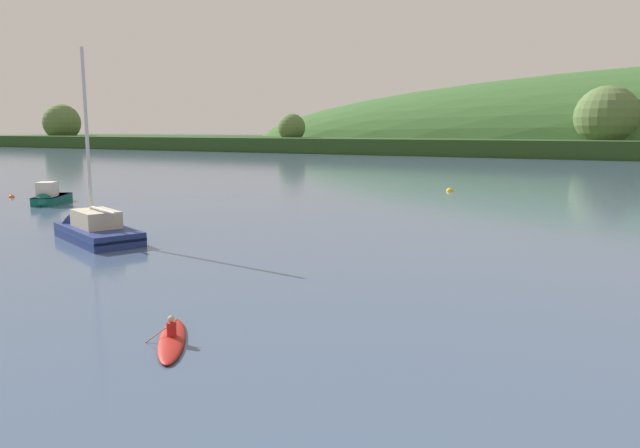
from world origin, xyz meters
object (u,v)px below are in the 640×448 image
(mooring_buoy_foreground, at_px, (450,191))
(sailboat_near_mooring, at_px, (92,233))
(mooring_buoy_midchannel, at_px, (12,197))
(canoe_with_paddler, at_px, (172,340))
(fishing_boat_moored, at_px, (50,199))

(mooring_buoy_foreground, bearing_deg, sailboat_near_mooring, -108.74)
(mooring_buoy_foreground, bearing_deg, mooring_buoy_midchannel, -146.30)
(canoe_with_paddler, distance_m, mooring_buoy_midchannel, 49.79)
(fishing_boat_moored, xyz_separation_m, mooring_buoy_foreground, (30.63, 28.11, -0.49))
(sailboat_near_mooring, bearing_deg, mooring_buoy_foreground, -84.30)
(sailboat_near_mooring, height_order, canoe_with_paddler, sailboat_near_mooring)
(canoe_with_paddler, distance_m, mooring_buoy_foreground, 52.00)
(sailboat_near_mooring, relative_size, mooring_buoy_foreground, 15.67)
(fishing_boat_moored, xyz_separation_m, mooring_buoy_midchannel, (-8.26, 2.18, -0.49))
(canoe_with_paddler, bearing_deg, fishing_boat_moored, 19.26)
(fishing_boat_moored, height_order, mooring_buoy_foreground, fishing_boat_moored)
(fishing_boat_moored, bearing_deg, mooring_buoy_midchannel, -134.58)
(fishing_boat_moored, bearing_deg, sailboat_near_mooring, 27.31)
(sailboat_near_mooring, relative_size, fishing_boat_moored, 2.32)
(canoe_with_paddler, relative_size, mooring_buoy_foreground, 4.73)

